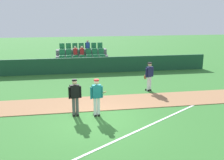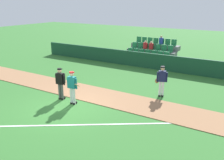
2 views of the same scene
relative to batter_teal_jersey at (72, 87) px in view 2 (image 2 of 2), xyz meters
The scene contains 8 objects.
ground_plane 1.04m from the batter_teal_jersey, 109.93° to the right, with size 80.00×80.00×0.00m, color #33702D.
infield_dirt_path 1.96m from the batter_teal_jersey, 94.32° to the left, with size 28.00×2.25×0.03m, color #9E704C.
foul_line_chalk 3.15m from the batter_teal_jersey, 16.60° to the right, with size 12.00×0.10×0.01m, color white.
dugout_fence 8.77m from the batter_teal_jersey, 90.84° to the left, with size 20.00×0.16×1.23m, color #19472D.
stadium_bleachers 10.65m from the batter_teal_jersey, 90.69° to the left, with size 4.45×2.95×2.30m.
batter_teal_jersey is the anchor object (origin of this frame).
umpire_home_plate 0.99m from the batter_teal_jersey, 169.74° to the left, with size 0.59×0.34×1.76m.
runner_navy_jersey 4.90m from the batter_teal_jersey, 44.05° to the left, with size 0.66×0.40×1.76m.
Camera 2 is at (7.99, -8.63, 5.10)m, focal length 39.14 mm.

